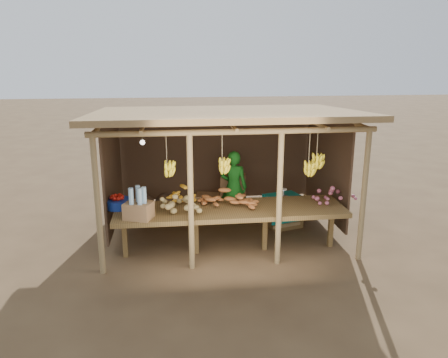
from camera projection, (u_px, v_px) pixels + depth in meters
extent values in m
plane|color=brown|center=(224.00, 231.00, 8.55)|extent=(60.00, 60.00, 0.00)
cylinder|color=olive|center=(98.00, 207.00, 6.58)|extent=(0.09, 0.09, 2.20)
cylinder|color=olive|center=(364.00, 196.00, 7.07)|extent=(0.09, 0.09, 2.20)
cylinder|color=olive|center=(120.00, 161.00, 9.44)|extent=(0.09, 0.09, 2.20)
cylinder|color=olive|center=(307.00, 156.00, 9.93)|extent=(0.09, 0.09, 2.20)
cylinder|color=olive|center=(191.00, 203.00, 6.74)|extent=(0.09, 0.09, 2.20)
cylinder|color=olive|center=(279.00, 200.00, 6.90)|extent=(0.09, 0.09, 2.20)
cylinder|color=olive|center=(236.00, 132.00, 6.53)|extent=(4.40, 0.09, 0.09)
cylinder|color=olive|center=(216.00, 109.00, 9.39)|extent=(4.40, 0.09, 0.09)
cube|color=olive|center=(224.00, 113.00, 7.94)|extent=(4.70, 3.50, 0.28)
cube|color=#483221|center=(216.00, 154.00, 9.64)|extent=(4.20, 0.04, 1.98)
cube|color=#483221|center=(113.00, 172.00, 8.17)|extent=(0.04, 2.40, 1.98)
cube|color=#483221|center=(327.00, 165.00, 8.66)|extent=(0.04, 2.40, 1.98)
cube|color=brown|center=(231.00, 210.00, 7.44)|extent=(3.90, 1.05, 0.08)
cube|color=brown|center=(125.00, 237.00, 7.34)|extent=(0.08, 0.08, 0.72)
cube|color=brown|center=(196.00, 234.00, 7.48)|extent=(0.08, 0.08, 0.72)
cube|color=brown|center=(265.00, 230.00, 7.62)|extent=(0.08, 0.08, 0.72)
cube|color=brown|center=(331.00, 227.00, 7.76)|extent=(0.08, 0.08, 0.72)
cylinder|color=navy|center=(118.00, 203.00, 7.42)|extent=(0.44, 0.44, 0.15)
cube|color=olive|center=(139.00, 211.00, 6.91)|extent=(0.51, 0.46, 0.26)
imported|color=#176A1A|center=(234.00, 187.00, 8.81)|extent=(0.63, 0.50, 1.49)
cube|color=brown|center=(284.00, 212.00, 8.72)|extent=(0.74, 0.68, 0.57)
cube|color=#0B7E79|center=(284.00, 197.00, 8.64)|extent=(0.82, 0.76, 0.06)
cube|color=olive|center=(233.00, 202.00, 9.51)|extent=(0.59, 0.52, 0.41)
cube|color=olive|center=(233.00, 185.00, 9.40)|extent=(0.59, 0.52, 0.41)
cube|color=olive|center=(208.00, 203.00, 9.44)|extent=(0.59, 0.52, 0.41)
ellipsoid|color=#483221|center=(145.00, 206.00, 9.18)|extent=(0.45, 0.45, 0.61)
ellipsoid|color=#483221|center=(165.00, 205.00, 9.23)|extent=(0.45, 0.45, 0.61)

